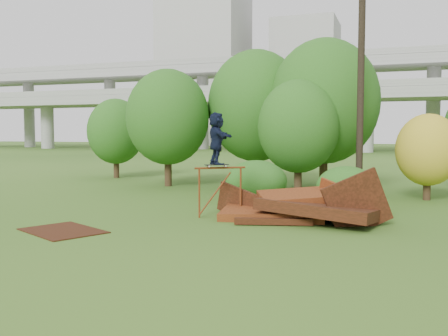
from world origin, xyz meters
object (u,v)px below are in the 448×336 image
(skater, at_px, (217,138))
(flat_plate, at_px, (63,231))
(scrap_pile, at_px, (300,208))
(utility_pole, at_px, (361,77))

(skater, relative_size, flat_plate, 0.73)
(scrap_pile, bearing_deg, utility_pole, 77.97)
(scrap_pile, height_order, flat_plate, scrap_pile)
(skater, relative_size, utility_pole, 0.17)
(skater, height_order, flat_plate, skater)
(scrap_pile, xyz_separation_m, skater, (-2.64, -0.23, 2.13))
(scrap_pile, xyz_separation_m, utility_pole, (1.32, 6.19, 4.58))
(utility_pole, bearing_deg, flat_plate, -125.41)
(scrap_pile, distance_m, flat_plate, 6.99)
(scrap_pile, distance_m, utility_pole, 7.81)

